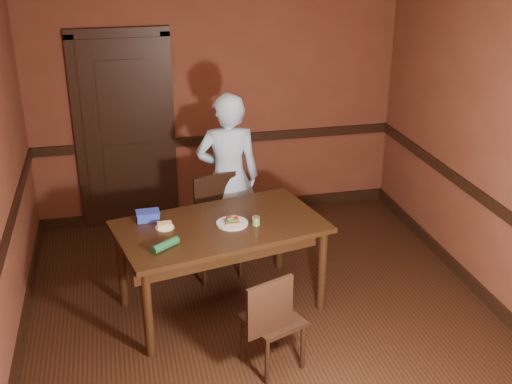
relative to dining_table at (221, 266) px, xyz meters
name	(u,v)px	position (x,y,z in m)	size (l,w,h in m)	color
floor	(265,321)	(0.31, -0.32, -0.40)	(4.00, 4.50, 0.01)	black
wall_back	(217,99)	(0.31, 1.93, 0.95)	(4.00, 0.02, 2.70)	brown
wall_front	(384,351)	(0.31, -2.57, 0.95)	(4.00, 0.02, 2.70)	brown
wall_right	(500,154)	(2.31, -0.32, 0.95)	(0.02, 4.50, 2.70)	brown
dado_back	(218,139)	(0.31, 1.92, 0.50)	(4.00, 0.03, 0.10)	black
dado_left	(2,253)	(-1.67, -0.32, 0.50)	(0.03, 4.50, 0.10)	black
dado_right	(490,203)	(2.30, -0.32, 0.50)	(0.03, 4.50, 0.10)	black
baseboard_back	(220,208)	(0.31, 1.92, -0.34)	(4.00, 0.03, 0.12)	black
baseboard_left	(19,347)	(-1.67, -0.32, -0.34)	(0.03, 4.50, 0.12)	black
baseboard_right	(477,288)	(2.30, -0.32, -0.34)	(0.03, 4.50, 0.12)	black
door	(125,129)	(-0.69, 1.90, 0.69)	(1.05, 0.07, 2.20)	black
dining_table	(221,266)	(0.00, 0.00, 0.00)	(1.70, 0.96, 0.80)	black
chair_far	(213,229)	(0.03, 0.58, 0.07)	(0.44, 0.44, 0.94)	black
chair_near	(273,318)	(0.23, -0.88, 0.02)	(0.39, 0.39, 0.83)	black
person	(228,178)	(0.24, 0.91, 0.44)	(0.61, 0.40, 1.68)	#AFD1EC
sandwich_plate	(232,222)	(0.10, -0.02, 0.42)	(0.26, 0.26, 0.07)	silver
sauce_jar	(256,221)	(0.29, -0.08, 0.44)	(0.07, 0.07, 0.08)	#679844
cheese_saucer	(165,226)	(-0.46, 0.04, 0.42)	(0.16, 0.16, 0.05)	silver
food_tub	(148,216)	(-0.58, 0.22, 0.44)	(0.20, 0.14, 0.08)	blue
wrapped_veg	(165,245)	(-0.49, -0.33, 0.43)	(0.07, 0.07, 0.24)	#1A5529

